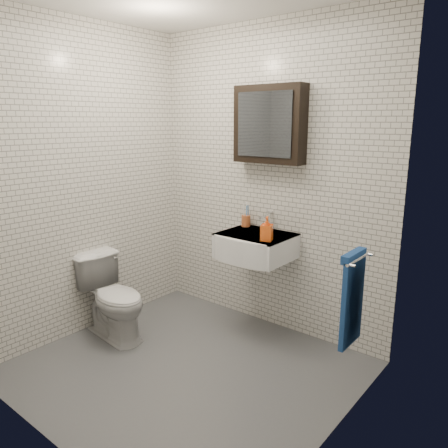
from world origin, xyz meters
name	(u,v)px	position (x,y,z in m)	size (l,w,h in m)	color
ground	(186,368)	(0.00, 0.00, 0.01)	(2.20, 2.00, 0.01)	#53565C
room_shell	(182,163)	(0.00, 0.00, 1.47)	(2.22, 2.02, 2.51)	silver
washbasin	(253,246)	(0.05, 0.73, 0.76)	(0.55, 0.50, 0.20)	white
faucet	(267,222)	(0.05, 0.93, 0.92)	(0.06, 0.20, 0.15)	silver
mirror_cabinet	(269,124)	(0.05, 0.93, 1.70)	(0.60, 0.15, 0.60)	black
towel_rail	(353,295)	(1.04, 0.35, 0.72)	(0.09, 0.30, 0.58)	silver
toothbrush_cup	(246,220)	(-0.16, 0.93, 0.90)	(0.10, 0.10, 0.21)	#B3572C
soap_bottle	(267,229)	(0.23, 0.65, 0.94)	(0.08, 0.08, 0.18)	orange
toilet	(113,297)	(-0.80, -0.01, 0.34)	(0.38, 0.66, 0.67)	silver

